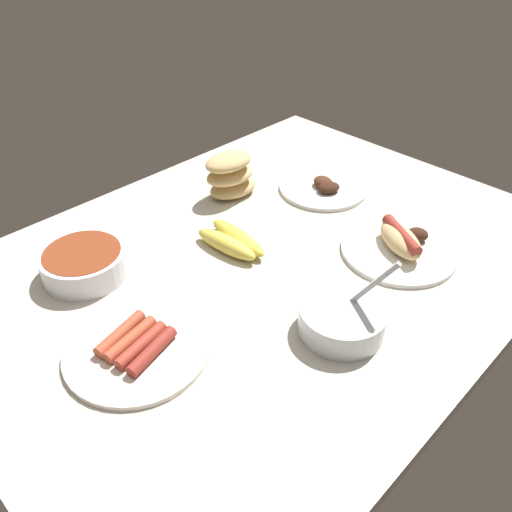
# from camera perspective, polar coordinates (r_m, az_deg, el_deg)

# --- Properties ---
(ground_plane) EXTENTS (1.20, 0.90, 0.03)m
(ground_plane) POSITION_cam_1_polar(r_m,az_deg,el_deg) (1.07, 1.18, -0.74)
(ground_plane) COLOR beige
(plate_grilled_meat) EXTENTS (0.21, 0.21, 0.03)m
(plate_grilled_meat) POSITION_cam_1_polar(r_m,az_deg,el_deg) (1.29, 7.40, 7.49)
(plate_grilled_meat) COLOR white
(plate_grilled_meat) RESTS_ON ground_plane
(bread_stack) EXTENTS (0.14, 0.10, 0.11)m
(bread_stack) POSITION_cam_1_polar(r_m,az_deg,el_deg) (1.24, -2.82, 8.84)
(bread_stack) COLOR tan
(bread_stack) RESTS_ON ground_plane
(plate_sausages) EXTENTS (0.24, 0.24, 0.03)m
(plate_sausages) POSITION_cam_1_polar(r_m,az_deg,el_deg) (0.88, -12.92, -9.69)
(plate_sausages) COLOR white
(plate_sausages) RESTS_ON ground_plane
(bowl_coleslaw) EXTENTS (0.15, 0.15, 0.15)m
(bowl_coleslaw) POSITION_cam_1_polar(r_m,az_deg,el_deg) (0.89, 9.43, -6.69)
(bowl_coleslaw) COLOR silver
(bowl_coleslaw) RESTS_ON ground_plane
(bowl_chili) EXTENTS (0.16, 0.16, 0.05)m
(bowl_chili) POSITION_cam_1_polar(r_m,az_deg,el_deg) (1.05, -18.33, -0.67)
(bowl_chili) COLOR white
(bowl_chili) RESTS_ON ground_plane
(banana_bunch) EXTENTS (0.09, 0.17, 0.04)m
(banana_bunch) POSITION_cam_1_polar(r_m,az_deg,el_deg) (1.07, -2.63, 1.68)
(banana_bunch) COLOR gold
(banana_bunch) RESTS_ON ground_plane
(plate_hotdog_assembled) EXTENTS (0.23, 0.23, 0.06)m
(plate_hotdog_assembled) POSITION_cam_1_polar(r_m,az_deg,el_deg) (1.10, 15.51, 1.16)
(plate_hotdog_assembled) COLOR white
(plate_hotdog_assembled) RESTS_ON ground_plane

